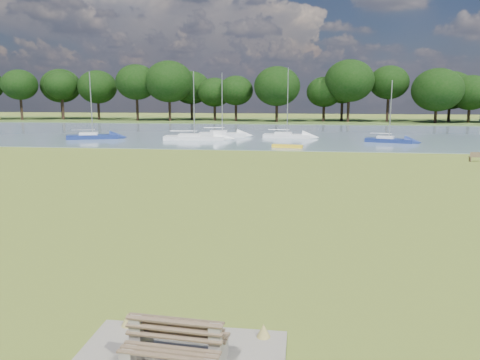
# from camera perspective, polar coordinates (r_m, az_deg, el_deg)

# --- Properties ---
(ground) EXTENTS (220.00, 220.00, 0.00)m
(ground) POSITION_cam_1_polar(r_m,az_deg,el_deg) (22.78, 1.47, -3.00)
(ground) COLOR olive
(river) EXTENTS (220.00, 40.00, 0.10)m
(river) POSITION_cam_1_polar(r_m,az_deg,el_deg) (64.30, 5.45, 5.64)
(river) COLOR gray
(river) RESTS_ON ground
(far_bank) EXTENTS (220.00, 20.00, 0.40)m
(far_bank) POSITION_cam_1_polar(r_m,az_deg,el_deg) (94.22, 6.14, 7.12)
(far_bank) COLOR #4C6626
(far_bank) RESTS_ON ground
(bench_pair) EXTENTS (2.00, 1.27, 1.03)m
(bench_pair) POSITION_cam_1_polar(r_m,az_deg,el_deg) (9.62, -7.88, -19.32)
(bench_pair) COLOR gray
(bench_pair) RESTS_ON concrete_pad
(riverbank_bench) EXTENTS (1.28, 0.39, 0.79)m
(riverbank_bench) POSITION_cam_1_polar(r_m,az_deg,el_deg) (41.62, 27.02, 2.52)
(riverbank_bench) COLOR brown
(riverbank_bench) RESTS_ON ground
(kayak) EXTENTS (3.11, 1.29, 0.30)m
(kayak) POSITION_cam_1_polar(r_m,az_deg,el_deg) (46.89, 5.78, 4.13)
(kayak) COLOR yellow
(kayak) RESTS_ON river
(tree_line) EXTENTS (132.16, 9.18, 11.11)m
(tree_line) POSITION_cam_1_polar(r_m,az_deg,el_deg) (90.31, 3.21, 11.21)
(tree_line) COLOR black
(tree_line) RESTS_ON far_bank
(sailboat_1) EXTENTS (5.91, 2.22, 8.40)m
(sailboat_1) POSITION_cam_1_polar(r_m,az_deg,el_deg) (57.53, 5.69, 5.55)
(sailboat_1) COLOR silver
(sailboat_1) RESTS_ON river
(sailboat_2) EXTENTS (6.10, 3.63, 7.84)m
(sailboat_2) POSITION_cam_1_polar(r_m,az_deg,el_deg) (58.53, -17.57, 5.25)
(sailboat_2) COLOR navy
(sailboat_2) RESTS_ON river
(sailboat_3) EXTENTS (7.18, 2.49, 7.83)m
(sailboat_3) POSITION_cam_1_polar(r_m,az_deg,el_deg) (55.03, -5.65, 5.33)
(sailboat_3) COLOR silver
(sailboat_3) RESTS_ON river
(sailboat_4) EXTENTS (5.87, 1.84, 7.85)m
(sailboat_4) POSITION_cam_1_polar(r_m,az_deg,el_deg) (58.98, -2.24, 5.76)
(sailboat_4) COLOR silver
(sailboat_4) RESTS_ON river
(sailboat_5) EXTENTS (5.26, 2.94, 6.75)m
(sailboat_5) POSITION_cam_1_polar(r_m,az_deg,el_deg) (54.30, 17.64, 4.81)
(sailboat_5) COLOR navy
(sailboat_5) RESTS_ON river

